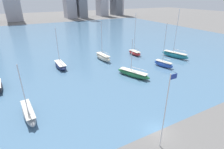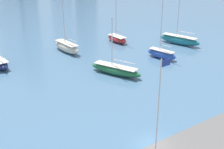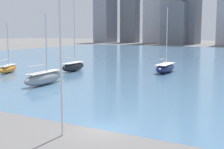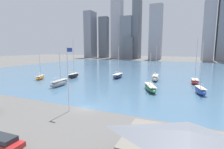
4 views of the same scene
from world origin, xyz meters
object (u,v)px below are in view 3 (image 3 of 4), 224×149
(flag_pole, at_px, (61,50))
(sailboat_orange, at_px, (8,68))
(sailboat_gray, at_px, (44,78))
(sailboat_navy, at_px, (165,68))
(sailboat_black, at_px, (73,66))

(flag_pole, distance_m, sailboat_orange, 40.19)
(flag_pole, height_order, sailboat_gray, flag_pole)
(sailboat_orange, height_order, sailboat_navy, sailboat_navy)
(sailboat_black, xyz_separation_m, sailboat_orange, (-9.59, -8.04, -0.22))
(sailboat_navy, relative_size, sailboat_gray, 1.19)
(flag_pole, distance_m, sailboat_navy, 39.60)
(flag_pole, bearing_deg, sailboat_gray, 134.94)
(sailboat_black, height_order, sailboat_gray, sailboat_black)
(flag_pole, height_order, sailboat_navy, sailboat_navy)
(sailboat_orange, relative_size, sailboat_navy, 0.76)
(sailboat_navy, xyz_separation_m, sailboat_gray, (-10.97, -21.89, 0.10))
(sailboat_black, xyz_separation_m, sailboat_gray, (5.60, -14.76, -0.02))
(sailboat_black, distance_m, sailboat_gray, 15.79)
(flag_pole, xyz_separation_m, sailboat_orange, (-32.03, 23.59, -5.70))
(sailboat_orange, relative_size, sailboat_gray, 0.91)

